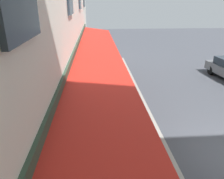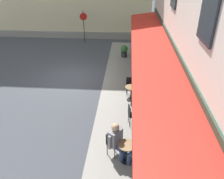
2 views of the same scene
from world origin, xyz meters
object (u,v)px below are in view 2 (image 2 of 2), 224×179
Objects in this scene: cafe_chair_black_under_awning at (144,156)px; potted_plant_mid_terrace at (138,36)px; cafe_chair_black_corner_left at (137,97)px; seated_patron_in_blue at (138,150)px; cafe_table_mid_terrace at (131,92)px; cafe_table_streetside at (146,114)px; cafe_table_near_entrance at (127,150)px; cafe_chair_black_corner_right at (112,141)px; potted_plant_entrance_right at (124,50)px; no_parking_sign at (84,21)px; potted_plant_by_steps at (147,48)px; potted_plant_entrance_left at (137,43)px; cafe_chair_black_back_row at (130,84)px; cafe_chair_black_near_door at (131,113)px; cafe_chair_black_by_window at (161,112)px; potted_plant_under_sign at (136,39)px; seated_companion_in_grey at (117,140)px.

potted_plant_mid_terrace is at bearing -0.74° from cafe_chair_black_under_awning.
seated_patron_in_blue is at bearing 178.92° from cafe_chair_black_corner_left.
cafe_table_mid_terrace and cafe_table_streetside have the same top height.
cafe_chair_black_corner_right is (0.36, 0.52, 0.06)m from cafe_table_near_entrance.
seated_patron_in_blue is (-0.19, -0.37, 0.22)m from cafe_table_near_entrance.
seated_patron_in_blue reaches higher than potted_plant_entrance_right.
cafe_table_streetside is (-1.81, -0.63, 0.00)m from cafe_table_mid_terrace.
cafe_table_near_entrance is 3.47m from cafe_chair_black_corner_left.
cafe_table_mid_terrace is at bearing -156.48° from no_parking_sign.
potted_plant_by_steps is (0.73, -1.68, -0.05)m from potted_plant_entrance_right.
potted_plant_entrance_left is at bearing 177.48° from potted_plant_mid_terrace.
potted_plant_mid_terrace is (11.36, 0.05, -0.00)m from cafe_table_streetside.
potted_plant_mid_terrace is (8.92, -0.63, -0.06)m from cafe_chair_black_back_row.
cafe_table_near_entrance is 13.58m from potted_plant_mid_terrace.
potted_plant_entrance_left is (7.58, -0.50, 0.00)m from cafe_table_mid_terrace.
no_parking_sign is (10.84, 3.89, 1.25)m from cafe_chair_black_near_door.
cafe_chair_black_by_window is 0.69× the size of seated_patron_in_blue.
cafe_chair_black_near_door is 11.58m from no_parking_sign.
cafe_chair_black_corner_right is at bearing 55.13° from cafe_table_near_entrance.
potted_plant_under_sign is at bearing 0.03° from cafe_chair_black_under_awning.
no_parking_sign is at bearing 24.85° from cafe_chair_black_back_row.
cafe_chair_black_corner_right and cafe_chair_black_under_awning have the same top height.
potted_plant_entrance_left is at bearing -5.01° from seated_companion_in_grey.
potted_plant_entrance_left is 1.98m from potted_plant_mid_terrace.
potted_plant_entrance_right is (6.47, 0.77, -0.07)m from cafe_chair_black_corner_left.
potted_plant_entrance_right is 0.86× the size of potted_plant_mid_terrace.
cafe_table_near_entrance and cafe_table_streetside have the same top height.
cafe_chair_black_near_door is at bearing 5.13° from seated_patron_in_blue.
potted_plant_entrance_left is at bearing -2.94° from cafe_chair_black_near_door.
no_parking_sign is 2.94× the size of potted_plant_under_sign.
cafe_chair_black_under_awning is at bearing 174.84° from cafe_table_streetside.
cafe_table_streetside is (-1.25, -0.35, -0.06)m from cafe_chair_black_corner_left.
seated_companion_in_grey is at bearing 150.09° from cafe_table_streetside.
seated_companion_in_grey reaches higher than cafe_chair_black_back_row.
cafe_chair_black_near_door is at bearing 168.71° from cafe_chair_black_corner_left.
potted_plant_entrance_right is at bearing 162.24° from potted_plant_under_sign.
seated_patron_in_blue is at bearing -120.73° from seated_companion_in_grey.
cafe_table_mid_terrace is 2.15m from cafe_chair_black_by_window.
seated_companion_in_grey reaches higher than potted_plant_entrance_left.
cafe_table_near_entrance is at bearing -124.87° from cafe_chair_black_corner_right.
cafe_chair_black_by_window reaches higher than cafe_table_mid_terrace.
cafe_chair_black_back_row is at bearing 4.03° from cafe_table_mid_terrace.
no_parking_sign is 4.72m from potted_plant_entrance_right.
seated_patron_in_blue is 11.78m from potted_plant_entrance_left.
potted_plant_entrance_right is (9.92, 0.33, -0.02)m from cafe_table_near_entrance.
cafe_chair_black_corner_left is at bearing -17.27° from cafe_chair_black_corner_right.
potted_plant_mid_terrace is (11.29, 0.67, -0.06)m from cafe_chair_black_by_window.
potted_plant_entrance_left reaches higher than cafe_table_near_entrance.
cafe_chair_black_corner_left is 1.29m from cafe_table_streetside.
cafe_chair_black_under_awning is (-0.64, -1.08, 0.00)m from cafe_chair_black_corner_right.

